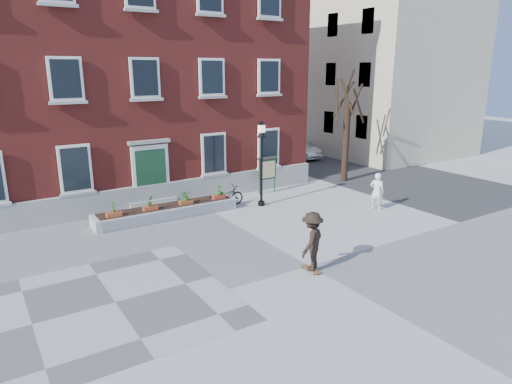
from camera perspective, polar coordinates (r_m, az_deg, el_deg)
ground at (r=15.09m, az=6.68°, el=-9.17°), size 100.00×100.00×0.00m
checker_patch at (r=13.42m, az=-17.18°, el=-13.04°), size 6.00×6.00×0.01m
bicycle at (r=21.07m, az=-3.87°, el=-0.55°), size 1.87×0.68×0.98m
parked_car at (r=32.85m, az=5.49°, el=5.41°), size 1.75×4.00×1.28m
bystander at (r=21.22m, az=14.87°, el=0.09°), size 0.67×0.74×1.70m
brick_building at (r=25.46m, az=-17.68°, el=14.77°), size 18.40×10.85×12.60m
planter_assembly at (r=19.90m, az=-11.04°, el=-2.31°), size 6.20×1.12×1.15m
bare_tree at (r=25.96m, az=11.22°, el=7.39°), size 1.83×1.83×6.16m
side_street at (r=40.49m, az=9.24°, el=16.21°), size 15.20×36.00×14.50m
lamp_post at (r=20.72m, az=0.69°, el=5.04°), size 0.40×0.40×3.93m
notice_board at (r=23.10m, az=1.43°, el=2.87°), size 1.10×0.16×1.87m
skateboarder at (r=14.35m, az=7.01°, el=-6.12°), size 1.40×1.20×1.95m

